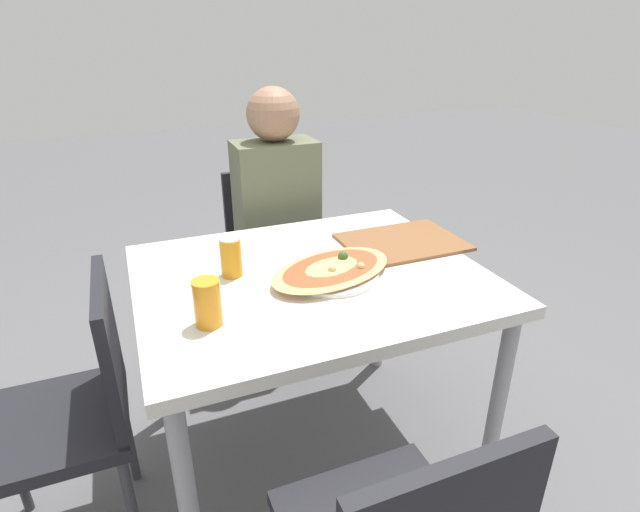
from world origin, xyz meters
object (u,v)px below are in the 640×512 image
(chair_side_left, at_px, (75,406))
(drink_glass, at_px, (207,303))
(soda_can, at_px, (231,257))
(pizza_main, at_px, (332,270))
(dining_table, at_px, (311,295))
(chair_far_seated, at_px, (272,250))
(person_seated, at_px, (278,210))

(chair_side_left, relative_size, drink_glass, 6.75)
(chair_side_left, relative_size, soda_can, 6.89)
(chair_side_left, height_order, pizza_main, chair_side_left)
(pizza_main, distance_m, soda_can, 0.32)
(soda_can, bearing_deg, chair_side_left, -165.44)
(chair_side_left, bearing_deg, dining_table, -85.96)
(chair_far_seated, relative_size, soda_can, 6.89)
(chair_side_left, distance_m, pizza_main, 0.83)
(dining_table, relative_size, soda_can, 8.57)
(chair_far_seated, bearing_deg, drink_glass, 64.55)
(chair_side_left, xyz_separation_m, drink_glass, (0.38, -0.13, 0.32))
(dining_table, distance_m, drink_glass, 0.42)
(chair_far_seated, xyz_separation_m, soda_can, (-0.33, -0.69, 0.32))
(drink_glass, bearing_deg, dining_table, 27.05)
(chair_side_left, bearing_deg, drink_glass, -108.92)
(dining_table, xyz_separation_m, soda_can, (-0.23, 0.08, 0.14))
(person_seated, height_order, drink_glass, person_seated)
(pizza_main, height_order, drink_glass, drink_glass)
(pizza_main, height_order, soda_can, soda_can)
(person_seated, relative_size, drink_glass, 9.80)
(chair_far_seated, distance_m, person_seated, 0.26)
(dining_table, relative_size, pizza_main, 2.22)
(drink_glass, bearing_deg, chair_far_seated, 64.55)
(chair_side_left, distance_m, person_seated, 1.12)
(dining_table, distance_m, person_seated, 0.67)
(soda_can, bearing_deg, person_seated, 60.30)
(chair_far_seated, height_order, person_seated, person_seated)
(dining_table, relative_size, chair_far_seated, 1.24)
(dining_table, bearing_deg, soda_can, 161.75)
(soda_can, bearing_deg, drink_glass, -114.88)
(chair_far_seated, xyz_separation_m, drink_glass, (-0.45, -0.95, 0.32))
(pizza_main, bearing_deg, drink_glass, -161.40)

